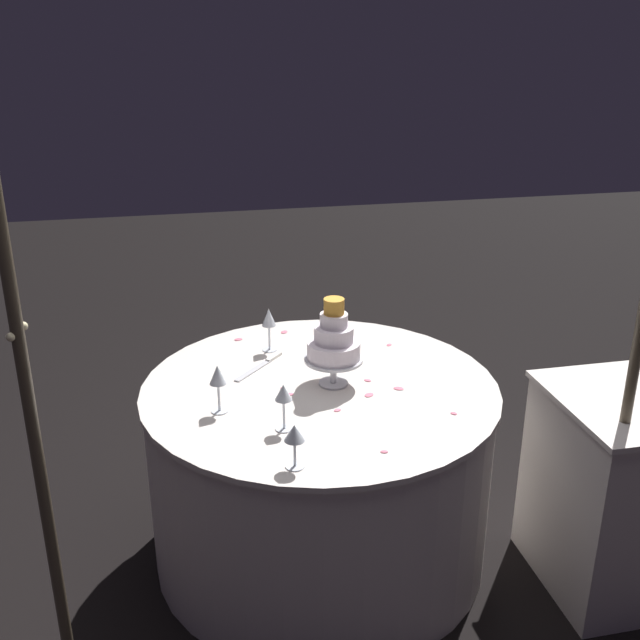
# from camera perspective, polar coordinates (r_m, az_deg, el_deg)

# --- Properties ---
(ground_plane) EXTENTS (12.00, 12.00, 0.00)m
(ground_plane) POSITION_cam_1_polar(r_m,az_deg,el_deg) (3.20, 0.00, -16.92)
(ground_plane) COLOR black
(decorative_arch) EXTENTS (1.90, 0.06, 2.49)m
(decorative_arch) POSITION_cam_1_polar(r_m,az_deg,el_deg) (2.03, 3.19, 9.51)
(decorative_arch) COLOR #473D2D
(decorative_arch) RESTS_ON ground
(main_table) EXTENTS (1.34, 1.34, 0.74)m
(main_table) POSITION_cam_1_polar(r_m,az_deg,el_deg) (2.99, 0.00, -11.36)
(main_table) COLOR silver
(main_table) RESTS_ON ground
(side_table) EXTENTS (0.58, 0.58, 0.77)m
(side_table) POSITION_cam_1_polar(r_m,az_deg,el_deg) (3.06, 22.17, -11.94)
(side_table) COLOR silver
(side_table) RESTS_ON ground
(tiered_cake) EXTENTS (0.22, 0.22, 0.34)m
(tiered_cake) POSITION_cam_1_polar(r_m,az_deg,el_deg) (2.75, 1.03, -1.67)
(tiered_cake) COLOR silver
(tiered_cake) RESTS_ON main_table
(wine_glass_0) EXTENTS (0.06, 0.06, 0.18)m
(wine_glass_0) POSITION_cam_1_polar(r_m,az_deg,el_deg) (3.05, -3.92, 0.04)
(wine_glass_0) COLOR silver
(wine_glass_0) RESTS_ON main_table
(wine_glass_1) EXTENTS (0.06, 0.06, 0.17)m
(wine_glass_1) POSITION_cam_1_polar(r_m,az_deg,el_deg) (2.46, -2.80, -5.77)
(wine_glass_1) COLOR silver
(wine_glass_1) RESTS_ON main_table
(wine_glass_2) EXTENTS (0.07, 0.07, 0.15)m
(wine_glass_2) POSITION_cam_1_polar(r_m,az_deg,el_deg) (2.27, -1.95, -8.77)
(wine_glass_2) COLOR silver
(wine_glass_2) RESTS_ON main_table
(wine_glass_3) EXTENTS (0.06, 0.06, 0.18)m
(wine_glass_3) POSITION_cam_1_polar(r_m,az_deg,el_deg) (2.59, -7.80, -4.35)
(wine_glass_3) COLOR silver
(wine_glass_3) RESTS_ON main_table
(cake_knife) EXTENTS (0.22, 0.23, 0.01)m
(cake_knife) POSITION_cam_1_polar(r_m,az_deg,el_deg) (2.97, -4.45, -3.43)
(cake_knife) COLOR silver
(cake_knife) RESTS_ON main_table
(rose_petal_0) EXTENTS (0.04, 0.03, 0.00)m
(rose_petal_0) POSITION_cam_1_polar(r_m,az_deg,el_deg) (2.84, 3.68, -4.65)
(rose_petal_0) COLOR #EA6B84
(rose_petal_0) RESTS_ON main_table
(rose_petal_1) EXTENTS (0.04, 0.03, 0.00)m
(rose_petal_1) POSITION_cam_1_polar(r_m,az_deg,el_deg) (2.74, -2.36, -5.68)
(rose_petal_1) COLOR #EA6B84
(rose_petal_1) RESTS_ON main_table
(rose_petal_2) EXTENTS (0.03, 0.03, 0.00)m
(rose_petal_2) POSITION_cam_1_polar(r_m,az_deg,el_deg) (3.16, 5.30, -1.89)
(rose_petal_2) COLOR #EA6B84
(rose_petal_2) RESTS_ON main_table
(rose_petal_3) EXTENTS (0.03, 0.03, 0.00)m
(rose_petal_3) POSITION_cam_1_polar(r_m,az_deg,el_deg) (2.78, -2.81, -5.25)
(rose_petal_3) COLOR #EA6B84
(rose_petal_3) RESTS_ON main_table
(rose_petal_4) EXTENTS (0.04, 0.03, 0.00)m
(rose_petal_4) POSITION_cam_1_polar(r_m,az_deg,el_deg) (3.22, -6.24, -1.47)
(rose_petal_4) COLOR #EA6B84
(rose_petal_4) RESTS_ON main_table
(rose_petal_5) EXTENTS (0.05, 0.04, 0.00)m
(rose_petal_5) POSITION_cam_1_polar(r_m,az_deg,el_deg) (2.74, 3.76, -5.72)
(rose_petal_5) COLOR #EA6B84
(rose_petal_5) RESTS_ON main_table
(rose_petal_6) EXTENTS (0.03, 0.02, 0.00)m
(rose_petal_6) POSITION_cam_1_polar(r_m,az_deg,el_deg) (2.40, 4.92, -9.97)
(rose_petal_6) COLOR #EA6B84
(rose_petal_6) RESTS_ON main_table
(rose_petal_7) EXTENTS (0.03, 0.03, 0.00)m
(rose_petal_7) POSITION_cam_1_polar(r_m,az_deg,el_deg) (2.65, 10.17, -7.02)
(rose_petal_7) COLOR #EA6B84
(rose_petal_7) RESTS_ON main_table
(rose_petal_8) EXTENTS (0.03, 0.03, 0.00)m
(rose_petal_8) POSITION_cam_1_polar(r_m,az_deg,el_deg) (2.63, 1.33, -6.88)
(rose_petal_8) COLOR #EA6B84
(rose_petal_8) RESTS_ON main_table
(rose_petal_9) EXTENTS (0.04, 0.04, 0.00)m
(rose_petal_9) POSITION_cam_1_polar(r_m,az_deg,el_deg) (3.28, -2.75, -0.92)
(rose_petal_9) COLOR #EA6B84
(rose_petal_9) RESTS_ON main_table
(rose_petal_10) EXTENTS (0.05, 0.04, 0.00)m
(rose_petal_10) POSITION_cam_1_polar(r_m,az_deg,el_deg) (2.79, 6.01, -5.21)
(rose_petal_10) COLOR #EA6B84
(rose_petal_10) RESTS_ON main_table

